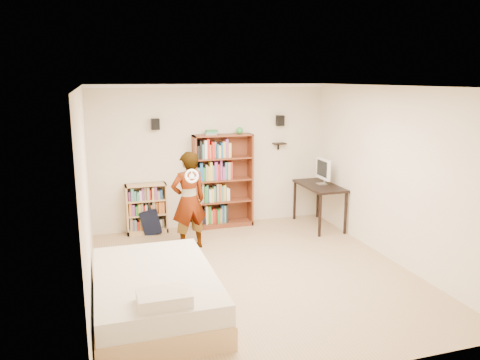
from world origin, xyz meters
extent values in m
cube|color=tan|center=(0.00, 0.00, 0.00)|extent=(4.50, 5.00, 0.01)
cube|color=#F0E9CD|center=(0.00, 2.50, 1.35)|extent=(4.50, 0.02, 2.70)
cube|color=#F0E9CD|center=(0.00, -2.50, 1.35)|extent=(4.50, 0.02, 2.70)
cube|color=#F0E9CD|center=(-2.25, 0.00, 1.35)|extent=(0.02, 5.00, 2.70)
cube|color=#F0E9CD|center=(2.25, 0.00, 1.35)|extent=(0.02, 5.00, 2.70)
cube|color=white|center=(0.00, 0.00, 2.70)|extent=(4.50, 5.00, 0.02)
cube|color=white|center=(0.00, 2.47, 2.67)|extent=(4.50, 0.06, 0.06)
cube|color=white|center=(0.00, -2.47, 2.67)|extent=(4.50, 0.06, 0.06)
cube|color=white|center=(-2.22, 0.00, 2.67)|extent=(0.06, 5.00, 0.06)
cube|color=white|center=(2.22, 0.00, 2.67)|extent=(0.06, 5.00, 0.06)
cube|color=black|center=(-1.05, 2.40, 2.00)|extent=(0.14, 0.12, 0.20)
cube|color=black|center=(1.35, 2.40, 2.00)|extent=(0.14, 0.12, 0.20)
cube|color=black|center=(1.35, 2.41, 1.55)|extent=(0.25, 0.16, 0.02)
imported|color=black|center=(-0.68, 1.34, 0.82)|extent=(0.66, 0.50, 1.65)
torus|color=white|center=(-0.68, 1.04, 1.30)|extent=(0.23, 0.09, 0.23)
camera|label=1|loc=(-2.09, -6.05, 2.81)|focal=35.00mm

